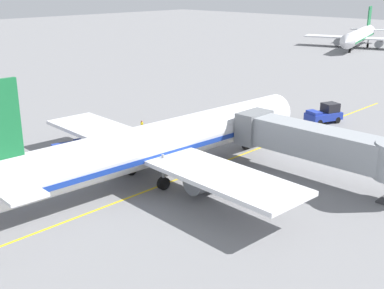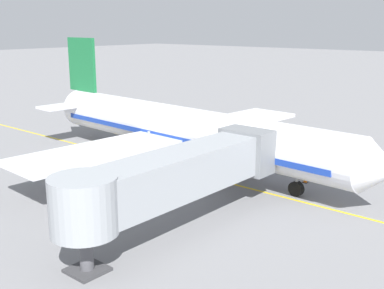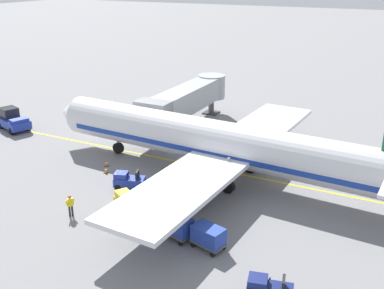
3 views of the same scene
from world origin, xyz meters
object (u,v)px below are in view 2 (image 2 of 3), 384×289
at_px(baggage_tug_lead, 275,156).
at_px(baggage_tug_spare, 274,146).
at_px(baggage_tug_trailing, 204,122).
at_px(baggage_cart_second_in_train, 239,133).
at_px(parked_airliner, 182,129).
at_px(baggage_cart_third_in_train, 222,130).
at_px(baggage_cart_front, 263,138).
at_px(safety_cone_nose_right, 305,179).
at_px(safety_cone_nose_left, 303,173).
at_px(jet_bridge, 176,175).
at_px(ground_crew_wing_walker, 318,144).

height_order(baggage_tug_lead, baggage_tug_spare, same).
distance_m(baggage_tug_trailing, baggage_cart_second_in_train, 8.20).
height_order(parked_airliner, baggage_cart_third_in_train, parked_airliner).
height_order(baggage_tug_lead, baggage_cart_front, baggage_tug_lead).
height_order(parked_airliner, baggage_cart_second_in_train, parked_airliner).
relative_size(baggage_tug_trailing, safety_cone_nose_right, 4.59).
distance_m(baggage_cart_second_in_train, baggage_cart_third_in_train, 2.43).
bearing_deg(baggage_cart_third_in_train, safety_cone_nose_right, 60.93).
relative_size(parked_airliner, baggage_cart_third_in_train, 12.53).
bearing_deg(safety_cone_nose_right, baggage_tug_trailing, -119.74).
xyz_separation_m(baggage_tug_lead, safety_cone_nose_right, (2.89, 4.45, -0.42)).
distance_m(parked_airliner, safety_cone_nose_left, 10.76).
bearing_deg(baggage_tug_spare, baggage_cart_second_in_train, -105.87).
distance_m(jet_bridge, safety_cone_nose_left, 14.71).
bearing_deg(baggage_cart_third_in_train, jet_bridge, 30.84).
bearing_deg(safety_cone_nose_right, jet_bridge, -6.87).
xyz_separation_m(baggage_tug_trailing, baggage_cart_second_in_train, (3.30, 7.50, 0.24)).
distance_m(jet_bridge, baggage_cart_third_in_train, 24.50).
distance_m(baggage_tug_trailing, baggage_cart_third_in_train, 5.96).
relative_size(baggage_tug_trailing, baggage_cart_front, 0.91).
distance_m(baggage_cart_second_in_train, safety_cone_nose_right, 13.95).
height_order(baggage_cart_front, safety_cone_nose_left, baggage_cart_front).
bearing_deg(baggage_tug_lead, parked_airliner, -48.13).
xyz_separation_m(baggage_tug_lead, baggage_tug_spare, (-3.30, -2.11, 0.00)).
bearing_deg(baggage_tug_trailing, safety_cone_nose_left, 62.06).
bearing_deg(ground_crew_wing_walker, baggage_tug_lead, -11.51).
bearing_deg(parked_airliner, baggage_cart_front, 168.83).
bearing_deg(baggage_cart_third_in_train, baggage_tug_spare, 77.75).
height_order(parked_airliner, safety_cone_nose_left, parked_airliner).
distance_m(jet_bridge, baggage_tug_spare, 20.12).
bearing_deg(baggage_cart_second_in_train, parked_airliner, 6.34).
bearing_deg(safety_cone_nose_right, baggage_tug_spare, -133.34).
bearing_deg(ground_crew_wing_walker, safety_cone_nose_left, 18.01).
distance_m(baggage_tug_lead, ground_crew_wing_walker, 5.87).
relative_size(baggage_tug_spare, baggage_cart_front, 0.93).
xyz_separation_m(parked_airliner, safety_cone_nose_left, (-3.80, 9.64, -2.90)).
relative_size(ground_crew_wing_walker, safety_cone_nose_left, 2.86).
bearing_deg(baggage_cart_front, parked_airliner, -11.17).
relative_size(parked_airliner, baggage_tug_lead, 13.53).
bearing_deg(jet_bridge, baggage_tug_spare, -165.52).
distance_m(jet_bridge, safety_cone_nose_right, 13.57).
distance_m(baggage_cart_front, safety_cone_nose_right, 11.28).
relative_size(baggage_tug_trailing, baggage_tug_spare, 0.98).
relative_size(jet_bridge, baggage_tug_trailing, 6.09).
bearing_deg(ground_crew_wing_walker, baggage_tug_trailing, -98.26).
distance_m(baggage_tug_spare, safety_cone_nose_right, 9.03).
height_order(parked_airliner, baggage_cart_front, parked_airliner).
height_order(baggage_tug_lead, safety_cone_nose_right, baggage_tug_lead).
relative_size(baggage_cart_third_in_train, safety_cone_nose_left, 5.05).
bearing_deg(baggage_cart_third_in_train, parked_airliner, 18.90).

